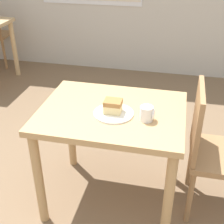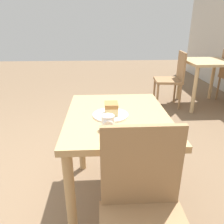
{
  "view_description": "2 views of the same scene",
  "coord_description": "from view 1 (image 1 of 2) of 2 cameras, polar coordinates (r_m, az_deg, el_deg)",
  "views": [
    {
      "loc": [
        0.43,
        -1.12,
        1.71
      ],
      "look_at": [
        0.07,
        0.49,
        0.76
      ],
      "focal_mm": 50.0,
      "sensor_mm": 36.0,
      "label": 1
    },
    {
      "loc": [
        1.47,
        0.42,
        1.34
      ],
      "look_at": [
        0.03,
        0.5,
        0.75
      ],
      "focal_mm": 35.0,
      "sensor_mm": 36.0,
      "label": 2
    }
  ],
  "objects": [
    {
      "name": "chair_near_window",
      "position": [
        2.14,
        18.01,
        -6.27
      ],
      "size": [
        0.43,
        0.43,
        0.91
      ],
      "rotation": [
        0.0,
        0.0,
        1.57
      ],
      "color": "#9E754C",
      "rests_on": "ground_plane"
    },
    {
      "name": "dining_table_near",
      "position": [
        2.02,
        -0.02,
        -2.66
      ],
      "size": [
        0.91,
        0.71,
        0.74
      ],
      "color": "tan",
      "rests_on": "ground_plane"
    },
    {
      "name": "cake_slice",
      "position": [
        1.89,
        0.18,
        1.08
      ],
      "size": [
        0.11,
        0.09,
        0.08
      ],
      "color": "#E5CC89",
      "rests_on": "plate"
    },
    {
      "name": "plate",
      "position": [
        1.91,
        0.3,
        -0.25
      ],
      "size": [
        0.25,
        0.25,
        0.01
      ],
      "color": "white",
      "rests_on": "dining_table_near"
    },
    {
      "name": "coffee_mug",
      "position": [
        1.84,
        6.45,
        -0.3
      ],
      "size": [
        0.09,
        0.08,
        0.09
      ],
      "color": "white",
      "rests_on": "dining_table_near"
    }
  ]
}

